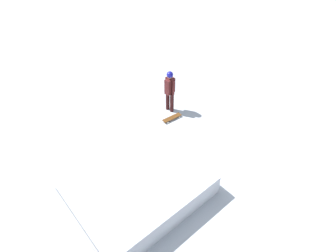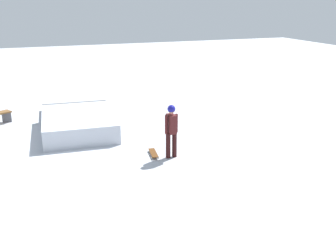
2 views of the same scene
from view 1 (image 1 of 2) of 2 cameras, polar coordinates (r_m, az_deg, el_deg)
The scene contains 4 objects.
ground_plane at distance 8.49m, azimuth -1.56°, elevation -10.96°, with size 60.00×60.00×0.00m, color #B2B7C1.
skate_ramp at distance 7.71m, azimuth -8.69°, elevation -15.26°, with size 5.55×2.93×0.74m.
skater at distance 10.44m, azimuth 0.38°, elevation 7.79°, with size 0.40×0.44×1.73m.
skateboard at distance 10.50m, azimuth 0.84°, elevation 1.75°, with size 0.82×0.34×0.09m.
Camera 1 is at (3.56, 3.95, 6.62)m, focal length 29.31 mm.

